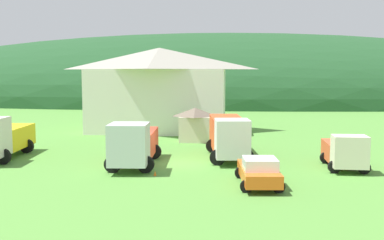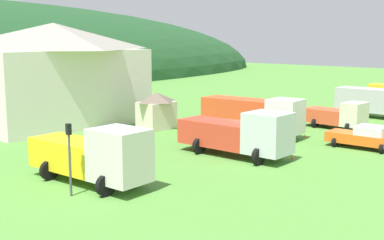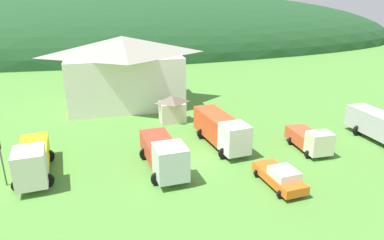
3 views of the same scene
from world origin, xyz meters
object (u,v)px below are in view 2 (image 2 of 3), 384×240
object	(u,v)px
traffic_cone_mid_row	(292,159)
service_pickup_orange	(365,137)
flatbed_truck_yellow	(95,155)
tow_truck_silver	(240,133)
crane_truck_red	(382,100)
light_truck_cream	(339,115)
play_shed_cream	(156,110)
depot_building	(55,73)
traffic_light_west	(69,151)
traffic_cone_near_pickup	(305,137)
heavy_rig_white	(254,114)

from	to	relation	value
traffic_cone_mid_row	service_pickup_orange	bearing A→B (deg)	-17.55
flatbed_truck_yellow	tow_truck_silver	xyz separation A→B (m)	(10.34, -1.59, -0.04)
tow_truck_silver	crane_truck_red	xyz separation A→B (m)	(22.21, 0.09, 0.17)
flatbed_truck_yellow	light_truck_cream	distance (m)	24.44
play_shed_cream	flatbed_truck_yellow	xyz separation A→B (m)	(-13.55, -10.14, 0.02)
play_shed_cream	service_pickup_orange	world-z (taller)	play_shed_cream
depot_building	traffic_light_west	distance (m)	22.17
flatbed_truck_yellow	crane_truck_red	bearing A→B (deg)	82.25
depot_building	traffic_cone_near_pickup	world-z (taller)	depot_building
depot_building	service_pickup_orange	bearing A→B (deg)	-68.86
traffic_light_west	play_shed_cream	bearing A→B (deg)	34.90
depot_building	traffic_cone_near_pickup	bearing A→B (deg)	-62.69
depot_building	tow_truck_silver	size ratio (longest dim) A/B	1.93
depot_building	play_shed_cream	world-z (taller)	depot_building
light_truck_cream	service_pickup_orange	xyz separation A→B (m)	(-5.90, -5.13, -0.35)
play_shed_cream	light_truck_cream	world-z (taller)	play_shed_cream
tow_truck_silver	light_truck_cream	size ratio (longest dim) A/B	1.51
light_truck_cream	heavy_rig_white	bearing A→B (deg)	-111.83
light_truck_cream	traffic_light_west	distance (m)	26.41
traffic_cone_mid_row	tow_truck_silver	bearing A→B (deg)	124.36
depot_building	flatbed_truck_yellow	size ratio (longest dim) A/B	1.96
heavy_rig_white	crane_truck_red	bearing A→B (deg)	70.92
depot_building	light_truck_cream	distance (m)	25.30
tow_truck_silver	service_pickup_orange	size ratio (longest dim) A/B	1.57
crane_truck_red	traffic_cone_near_pickup	world-z (taller)	crane_truck_red
tow_truck_silver	service_pickup_orange	xyz separation A→B (m)	(8.16, -4.76, -0.77)
depot_building	traffic_light_west	world-z (taller)	depot_building
service_pickup_orange	traffic_light_west	bearing A→B (deg)	-110.03
traffic_light_west	traffic_cone_mid_row	size ratio (longest dim) A/B	5.84
light_truck_cream	crane_truck_red	bearing A→B (deg)	89.48
crane_truck_red	play_shed_cream	bearing A→B (deg)	-122.89
light_truck_cream	traffic_light_west	world-z (taller)	traffic_light_west
depot_building	tow_truck_silver	world-z (taller)	depot_building
depot_building	light_truck_cream	world-z (taller)	depot_building
depot_building	service_pickup_orange	world-z (taller)	depot_building
crane_truck_red	traffic_light_west	xyz separation A→B (m)	(-34.54, 0.81, 0.51)
flatbed_truck_yellow	light_truck_cream	world-z (taller)	flatbed_truck_yellow
play_shed_cream	crane_truck_red	xyz separation A→B (m)	(19.01, -11.65, 0.14)
depot_building	traffic_cone_near_pickup	xyz separation A→B (m)	(10.14, -19.65, -4.68)
depot_building	light_truck_cream	bearing A→B (deg)	-51.80
depot_building	crane_truck_red	world-z (taller)	depot_building
traffic_light_west	heavy_rig_white	bearing A→B (deg)	8.52
traffic_cone_mid_row	light_truck_cream	bearing A→B (deg)	14.54
traffic_cone_near_pickup	light_truck_cream	bearing A→B (deg)	-0.46
flatbed_truck_yellow	service_pickup_orange	distance (m)	19.58
flatbed_truck_yellow	traffic_cone_mid_row	xyz separation A→B (m)	(12.25, -4.38, -1.64)
traffic_cone_near_pickup	traffic_cone_mid_row	distance (m)	7.51
flatbed_truck_yellow	crane_truck_red	distance (m)	32.59
depot_building	traffic_cone_mid_row	bearing A→B (deg)	-81.67
flatbed_truck_yellow	tow_truck_silver	world-z (taller)	flatbed_truck_yellow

